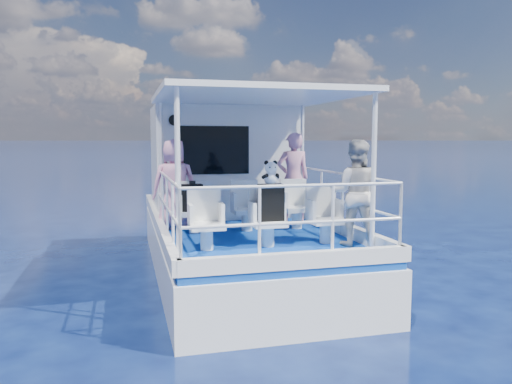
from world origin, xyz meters
TOP-DOWN VIEW (x-y plane):
  - ground at (0.00, 0.00)m, footprint 2000.00×2000.00m
  - hull at (0.00, 1.00)m, footprint 3.00×7.00m
  - deck at (0.00, 1.00)m, footprint 2.90×6.90m
  - cabin at (0.00, 2.30)m, footprint 2.85×2.00m
  - canopy at (0.00, -0.20)m, footprint 3.00×3.20m
  - canopy_posts at (0.00, -0.25)m, footprint 2.77×2.97m
  - railings at (0.00, -0.58)m, footprint 2.84×3.59m
  - seat_port_fwd at (-0.90, 0.20)m, footprint 0.48×0.46m
  - seat_center_fwd at (0.00, 0.20)m, footprint 0.48×0.46m
  - seat_stbd_fwd at (0.90, 0.20)m, footprint 0.48×0.46m
  - seat_port_aft at (-0.90, -1.10)m, footprint 0.48×0.46m
  - seat_center_aft at (0.00, -1.10)m, footprint 0.48×0.46m
  - seat_stbd_aft at (0.90, -1.10)m, footprint 0.48×0.46m
  - passenger_port_fwd at (-1.17, 0.68)m, footprint 0.60×0.44m
  - passenger_stbd_fwd at (0.99, 0.68)m, footprint 0.64×0.44m
  - passenger_stbd_aft at (1.25, -1.35)m, footprint 0.94×0.87m
  - backpack_port at (-0.94, 0.14)m, footprint 0.34×0.19m
  - backpack_center at (0.04, -1.11)m, footprint 0.35×0.20m
  - compact_camera at (-0.94, 0.12)m, footprint 0.10×0.06m
  - panda at (0.03, -1.13)m, footprint 0.22×0.18m

SIDE VIEW (x-z plane):
  - ground at x=0.00m, z-range 0.00..0.00m
  - hull at x=0.00m, z-range -0.80..0.80m
  - deck at x=0.00m, z-range 0.80..0.90m
  - seat_port_fwd at x=-0.90m, z-range 0.90..1.28m
  - seat_center_fwd at x=0.00m, z-range 0.90..1.28m
  - seat_stbd_fwd at x=0.90m, z-range 0.90..1.28m
  - seat_port_aft at x=-0.90m, z-range 0.90..1.28m
  - seat_center_aft at x=0.00m, z-range 0.90..1.28m
  - seat_stbd_aft at x=0.90m, z-range 0.90..1.28m
  - railings at x=0.00m, z-range 0.90..1.90m
  - backpack_port at x=-0.94m, z-range 1.28..1.72m
  - backpack_center at x=0.04m, z-range 1.28..1.81m
  - passenger_stbd_aft at x=1.25m, z-range 0.90..2.45m
  - passenger_port_fwd at x=-1.17m, z-range 0.90..2.46m
  - passenger_stbd_fwd at x=0.99m, z-range 0.90..2.57m
  - compact_camera at x=-0.94m, z-range 1.72..1.78m
  - panda at x=0.03m, z-range 1.81..2.15m
  - cabin at x=0.00m, z-range 0.90..3.10m
  - canopy_posts at x=0.00m, z-range 0.90..3.10m
  - canopy at x=0.00m, z-range 3.10..3.18m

